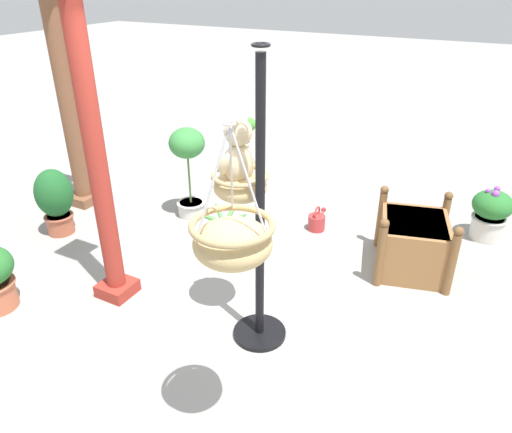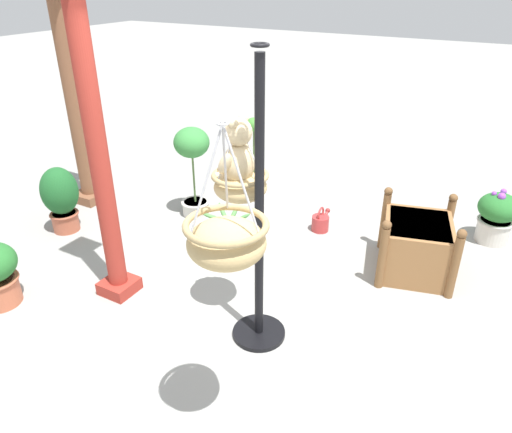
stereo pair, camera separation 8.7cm
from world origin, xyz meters
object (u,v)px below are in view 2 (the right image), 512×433
potted_plant_bushy_green (228,228)px  potted_plant_small_succulent (254,165)px  teddy_bear (237,155)px  wooden_planter_box (416,245)px  potted_plant_trailing_ivy (61,197)px  display_pole_central (259,263)px  greenhouse_pillar_right (97,146)px  potted_plant_conical_shrub (497,216)px  hanging_basket_with_teddy (240,185)px  hanging_basket_left_high (226,240)px  potted_plant_tall_leafy (193,161)px  watering_can (321,222)px  greenhouse_pillar_left (74,100)px

potted_plant_bushy_green → potted_plant_small_succulent: 1.32m
teddy_bear → potted_plant_bushy_green: bearing=37.2°
wooden_planter_box → potted_plant_trailing_ivy: potted_plant_trailing_ivy is taller
display_pole_central → teddy_bear: size_ratio=4.37×
wooden_planter_box → teddy_bear: bearing=141.8°
greenhouse_pillar_right → wooden_planter_box: size_ratio=3.05×
wooden_planter_box → potted_plant_conical_shrub: wooden_planter_box is taller
hanging_basket_with_teddy → wooden_planter_box: size_ratio=0.64×
hanging_basket_left_high → potted_plant_bushy_green: 2.93m
wooden_planter_box → greenhouse_pillar_right: bearing=126.8°
greenhouse_pillar_right → potted_plant_bushy_green: (1.34, -0.37, -1.31)m
wooden_planter_box → potted_plant_tall_leafy: (-0.07, 2.66, 0.41)m
potted_plant_small_succulent → display_pole_central: bearing=-149.4°
potted_plant_trailing_ivy → watering_can: potted_plant_trailing_ivy is taller
display_pole_central → watering_can: size_ratio=6.65×
teddy_bear → potted_plant_small_succulent: (2.30, 1.18, -1.08)m
potted_plant_conical_shrub → watering_can: (-0.72, 1.78, -0.21)m
watering_can → hanging_basket_with_teddy: bearing=-179.8°
potted_plant_tall_leafy → potted_plant_conical_shrub: potted_plant_tall_leafy is taller
potted_plant_conical_shrub → watering_can: bearing=112.1°
potted_plant_small_succulent → watering_can: bearing=-113.4°
hanging_basket_with_teddy → greenhouse_pillar_right: (-0.27, 1.20, 0.19)m
display_pole_central → wooden_planter_box: (1.62, -0.88, -0.42)m
hanging_basket_left_high → potted_plant_trailing_ivy: (1.42, 3.19, -1.07)m
display_pole_central → greenhouse_pillar_right: bearing=94.8°
potted_plant_tall_leafy → potted_plant_trailing_ivy: (-1.09, 1.08, -0.28)m
hanging_basket_left_high → greenhouse_pillar_right: greenhouse_pillar_right is taller
greenhouse_pillar_right → potted_plant_small_succulent: size_ratio=2.86×
display_pole_central → potted_plant_bushy_green: bearing=41.7°
hanging_basket_left_high → greenhouse_pillar_right: bearing=65.2°
teddy_bear → greenhouse_pillar_right: bearing=103.0°
greenhouse_pillar_right → potted_plant_trailing_ivy: greenhouse_pillar_right is taller
display_pole_central → hanging_basket_with_teddy: 0.62m
teddy_bear → display_pole_central: bearing=-118.6°
display_pole_central → potted_plant_tall_leafy: (1.56, 1.78, -0.00)m
display_pole_central → greenhouse_pillar_right: (-0.12, 1.45, 0.74)m
teddy_bear → watering_can: (1.79, -0.02, -1.40)m
watering_can → potted_plant_trailing_ivy: bearing=119.5°
potted_plant_small_succulent → potted_plant_trailing_ivy: size_ratio=1.35×
greenhouse_pillar_right → watering_can: 2.74m
hanging_basket_left_high → watering_can: bearing=11.6°
teddy_bear → watering_can: teddy_bear is taller
potted_plant_bushy_green → potted_plant_trailing_ivy: 1.94m
wooden_planter_box → potted_plant_bushy_green: bearing=101.6°
hanging_basket_with_teddy → potted_plant_bushy_green: size_ratio=1.17×
teddy_bear → wooden_planter_box: size_ratio=0.54×
hanging_basket_with_teddy → potted_plant_small_succulent: (2.30, 1.20, -0.85)m
greenhouse_pillar_left → potted_plant_small_succulent: (1.26, -1.78, -0.91)m
potted_plant_tall_leafy → potted_plant_small_succulent: (0.90, -0.32, -0.29)m
greenhouse_pillar_left → hanging_basket_left_high: bearing=-121.0°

